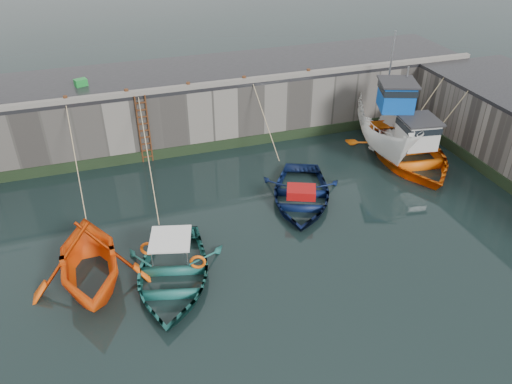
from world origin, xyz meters
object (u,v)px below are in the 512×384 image
object	(u,v)px
bollard_b	(127,92)
bollard_d	(244,79)
bollard_e	(308,72)
boat_near_navy	(300,200)
ladder	(144,130)
bollard_c	(188,85)
fish_crate	(81,82)
bollard_a	(66,99)
boat_far_white	(388,127)
boat_near_white	(93,281)
boat_far_orange	(408,151)
boat_near_blue	(173,280)

from	to	relation	value
bollard_b	bollard_d	bearing A→B (deg)	0.00
bollard_e	boat_near_navy	bearing A→B (deg)	-114.57
ladder	bollard_c	size ratio (longest dim) A/B	11.43
fish_crate	bollard_a	world-z (taller)	fish_crate
boat_far_white	bollard_b	xyz separation A→B (m)	(-11.64, 2.56, 2.20)
boat_near_white	bollard_a	size ratio (longest dim) A/B	16.59
boat_far_white	bollard_e	world-z (taller)	boat_far_white
bollard_a	boat_far_orange	bearing A→B (deg)	-14.95
bollard_d	fish_crate	bearing A→B (deg)	165.70
boat_near_blue	fish_crate	distance (m)	11.20
boat_near_white	bollard_e	world-z (taller)	bollard_e
boat_near_navy	bollard_b	distance (m)	8.79
boat_near_blue	boat_far_orange	world-z (taller)	boat_far_orange
boat_far_white	bollard_a	xyz separation A→B (m)	(-14.14, 2.56, 2.20)
fish_crate	bollard_b	world-z (taller)	fish_crate
ladder	bollard_e	distance (m)	8.19
ladder	bollard_b	size ratio (longest dim) A/B	11.43
bollard_a	fish_crate	bearing A→B (deg)	70.04
bollard_a	bollard_d	bearing A→B (deg)	0.00
boat_far_orange	bollard_c	distance (m)	10.47
bollard_a	bollard_b	world-z (taller)	same
boat_near_white	boat_near_navy	bearing A→B (deg)	14.71
boat_far_orange	bollard_b	world-z (taller)	boat_far_orange
ladder	bollard_a	distance (m)	3.47
boat_near_white	bollard_b	xyz separation A→B (m)	(2.33, 7.91, 3.30)
ladder	boat_near_blue	bearing A→B (deg)	-92.38
ladder	bollard_c	world-z (taller)	bollard_c
fish_crate	bollard_c	distance (m)	4.89
fish_crate	boat_near_blue	bearing A→B (deg)	-97.96
bollard_b	ladder	bearing A→B (deg)	-33.86
bollard_e	boat_far_orange	bearing A→B (deg)	-47.93
fish_crate	bollard_a	xyz separation A→B (m)	(-0.66, -1.82, -0.02)
bollard_a	bollard_c	world-z (taller)	same
boat_near_white	boat_near_navy	distance (m)	8.62
bollard_a	bollard_e	bearing A→B (deg)	0.00
bollard_b	bollard_c	distance (m)	2.70
boat_near_white	bollard_d	world-z (taller)	bollard_d
bollard_a	bollard_e	world-z (taller)	same
boat_far_white	bollard_d	size ratio (longest dim) A/B	25.92
bollard_b	bollard_e	xyz separation A→B (m)	(8.50, 0.00, 0.00)
boat_near_navy	bollard_d	size ratio (longest dim) A/B	17.44
boat_far_white	boat_far_orange	bearing A→B (deg)	-55.54
boat_near_blue	bollard_d	world-z (taller)	bollard_d
boat_far_orange	bollard_a	size ratio (longest dim) A/B	25.55
bollard_c	bollard_d	distance (m)	2.60
bollard_a	bollard_c	distance (m)	5.20
ladder	boat_near_blue	xyz separation A→B (m)	(-0.35, -8.35, -1.59)
ladder	bollard_d	xyz separation A→B (m)	(4.80, 0.34, 1.71)
boat_near_navy	boat_far_white	size ratio (longest dim) A/B	0.67
boat_far_orange	bollard_a	distance (m)	15.27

